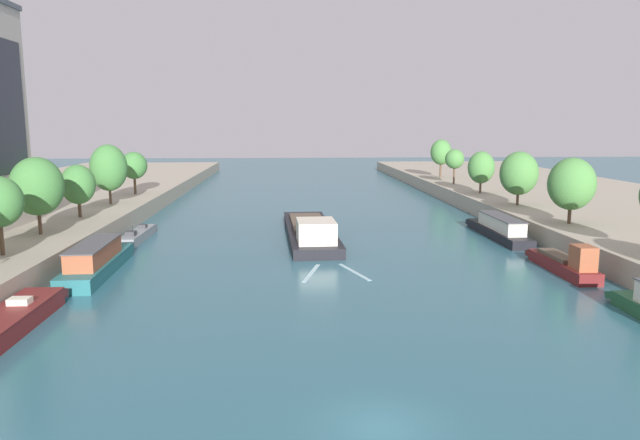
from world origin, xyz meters
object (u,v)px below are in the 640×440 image
(moored_boat_right_downstream, at_px, (565,263))
(tree_right_second, at_px, (455,159))
(moored_boat_left_end, at_px, (139,235))
(tree_left_midway, at_px, (37,186))
(moored_boat_left_downstream, at_px, (97,260))
(barge_midriver, at_px, (311,231))
(tree_right_midway, at_px, (572,184))
(tree_right_third, at_px, (441,152))
(moored_boat_right_upstream, at_px, (499,228))
(tree_right_past_mid, at_px, (481,167))
(tree_left_second, at_px, (109,168))
(tree_left_past_mid, at_px, (78,184))
(tree_left_far, at_px, (134,166))
(tree_right_distant, at_px, (519,173))

(moored_boat_right_downstream, relative_size, tree_right_second, 1.74)
(moored_boat_left_end, distance_m, tree_left_midway, 12.15)
(moored_boat_left_downstream, bearing_deg, barge_midriver, 37.04)
(tree_right_midway, distance_m, tree_right_third, 53.86)
(moored_boat_right_upstream, bearing_deg, moored_boat_left_end, 178.23)
(moored_boat_right_upstream, xyz_separation_m, tree_right_midway, (5.85, -3.93, 5.27))
(tree_right_past_mid, height_order, tree_right_second, tree_right_past_mid)
(tree_left_second, height_order, tree_right_past_mid, tree_left_second)
(tree_left_past_mid, bearing_deg, tree_left_midway, -90.94)
(tree_right_second, height_order, tree_right_third, tree_right_third)
(moored_boat_right_downstream, height_order, tree_left_past_mid, tree_left_past_mid)
(barge_midriver, xyz_separation_m, moored_boat_left_end, (-18.61, 0.55, -0.39))
(barge_midriver, distance_m, tree_right_third, 56.79)
(barge_midriver, xyz_separation_m, tree_left_past_mid, (-25.47, 2.89, 4.90))
(tree_left_far, bearing_deg, tree_right_second, 12.77)
(moored_boat_right_downstream, distance_m, tree_right_distant, 26.95)
(barge_midriver, relative_size, tree_left_midway, 3.42)
(moored_boat_right_downstream, distance_m, moored_boat_right_upstream, 15.43)
(tree_left_far, height_order, tree_right_third, tree_right_third)
(tree_right_second, bearing_deg, moored_boat_right_upstream, -98.84)
(moored_boat_right_downstream, bearing_deg, tree_right_midway, 62.56)
(moored_boat_left_downstream, height_order, tree_left_far, tree_left_far)
(tree_left_far, xyz_separation_m, tree_right_past_mid, (51.47, -2.03, -0.35))
(moored_boat_left_end, bearing_deg, tree_right_past_mid, 26.25)
(tree_left_far, bearing_deg, moored_boat_right_upstream, -29.17)
(tree_left_far, bearing_deg, tree_right_distant, -16.43)
(moored_boat_left_end, height_order, moored_boat_right_upstream, moored_boat_right_upstream)
(tree_left_midway, relative_size, tree_right_second, 1.20)
(moored_boat_left_end, relative_size, tree_left_far, 1.65)
(moored_boat_left_end, bearing_deg, tree_left_midway, -132.08)
(barge_midriver, bearing_deg, tree_left_second, 151.62)
(tree_left_far, relative_size, tree_right_second, 1.03)
(moored_boat_left_downstream, distance_m, tree_right_distant, 51.30)
(tree_right_second, bearing_deg, moored_boat_left_end, -141.45)
(tree_right_distant, bearing_deg, tree_left_past_mid, -172.73)
(tree_right_third, bearing_deg, tree_right_past_mid, -92.26)
(moored_boat_right_upstream, relative_size, tree_right_distant, 2.22)
(tree_right_midway, bearing_deg, tree_left_far, 150.27)
(moored_boat_right_downstream, distance_m, tree_right_midway, 14.06)
(tree_right_distant, bearing_deg, moored_boat_left_end, -168.79)
(barge_midriver, height_order, tree_right_past_mid, tree_right_past_mid)
(moored_boat_right_upstream, bearing_deg, tree_left_past_mid, 175.61)
(moored_boat_right_downstream, bearing_deg, tree_right_third, 83.92)
(moored_boat_right_upstream, bearing_deg, moored_boat_left_downstream, -161.30)
(moored_boat_right_upstream, height_order, tree_right_distant, tree_right_distant)
(moored_boat_left_downstream, height_order, tree_right_distant, tree_right_distant)
(tree_left_far, distance_m, tree_right_second, 52.77)
(tree_left_past_mid, xyz_separation_m, tree_right_second, (51.99, 33.62, 0.67))
(moored_boat_right_upstream, xyz_separation_m, tree_left_midway, (-46.37, -6.57, 5.63))
(tree_left_midway, bearing_deg, tree_left_second, 89.02)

